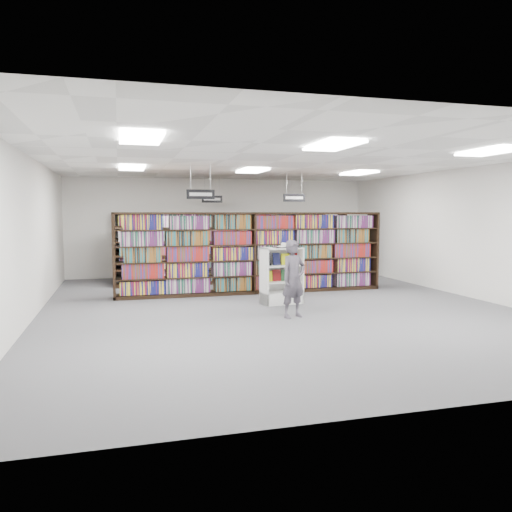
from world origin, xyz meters
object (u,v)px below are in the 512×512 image
object	(u,v)px
endcap_display	(281,284)
shopper	(294,279)
open_book	(286,246)
bookshelf_row_near	(252,253)

from	to	relation	value
endcap_display	shopper	world-z (taller)	shopper
shopper	open_book	bearing A→B (deg)	56.30
bookshelf_row_near	endcap_display	size ratio (longest dim) A/B	5.40
bookshelf_row_near	endcap_display	world-z (taller)	bookshelf_row_near
open_book	shopper	xyz separation A→B (m)	(-0.35, -1.51, -0.55)
bookshelf_row_near	open_book	xyz separation A→B (m)	(0.35, -1.66, 0.28)
bookshelf_row_near	open_book	world-z (taller)	bookshelf_row_near
open_book	endcap_display	bearing A→B (deg)	164.89
endcap_display	open_book	distance (m)	0.89
endcap_display	shopper	bearing A→B (deg)	-106.43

